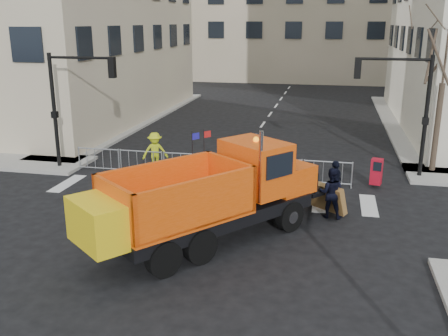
% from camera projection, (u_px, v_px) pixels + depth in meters
% --- Properties ---
extents(ground, '(120.00, 120.00, 0.00)m').
position_uv_depth(ground, '(171.00, 253.00, 15.11)').
color(ground, black).
rests_on(ground, ground).
extents(sidewalk_back, '(64.00, 5.00, 0.15)m').
position_uv_depth(sidewalk_back, '(228.00, 171.00, 23.05)').
color(sidewalk_back, gray).
rests_on(sidewalk_back, ground).
extents(traffic_light_left, '(0.18, 0.18, 5.40)m').
position_uv_depth(traffic_light_left, '(55.00, 112.00, 23.00)').
color(traffic_light_left, black).
rests_on(traffic_light_left, ground).
extents(traffic_light_right, '(0.18, 0.18, 5.40)m').
position_uv_depth(traffic_light_right, '(426.00, 119.00, 21.52)').
color(traffic_light_right, black).
rests_on(traffic_light_right, ground).
extents(crowd_barriers, '(12.60, 0.60, 1.10)m').
position_uv_depth(crowd_barriers, '(208.00, 166.00, 22.23)').
color(crowd_barriers, '#9EA0A5').
rests_on(crowd_barriers, ground).
extents(street_tree, '(3.00, 3.00, 7.50)m').
position_uv_depth(street_tree, '(441.00, 92.00, 22.02)').
color(street_tree, '#382B21').
rests_on(street_tree, ground).
extents(plow_truck, '(7.73, 8.78, 3.60)m').
position_uv_depth(plow_truck, '(207.00, 195.00, 15.41)').
color(plow_truck, black).
rests_on(plow_truck, ground).
extents(cop_a, '(0.61, 0.42, 1.59)m').
position_uv_depth(cop_a, '(296.00, 187.00, 18.59)').
color(cop_a, black).
rests_on(cop_a, ground).
extents(cop_b, '(0.96, 0.78, 1.84)m').
position_uv_depth(cop_b, '(331.00, 193.00, 17.64)').
color(cop_b, black).
rests_on(cop_b, ground).
extents(cop_c, '(0.77, 1.12, 1.77)m').
position_uv_depth(cop_c, '(335.00, 183.00, 18.79)').
color(cop_c, black).
rests_on(cop_c, ground).
extents(worker, '(1.32, 1.09, 1.78)m').
position_uv_depth(worker, '(155.00, 152.00, 22.69)').
color(worker, '#BCCB17').
rests_on(worker, sidewalk_back).
extents(newspaper_box, '(0.53, 0.50, 1.10)m').
position_uv_depth(newspaper_box, '(376.00, 172.00, 20.87)').
color(newspaper_box, '#AE0D1F').
rests_on(newspaper_box, sidewalk_back).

